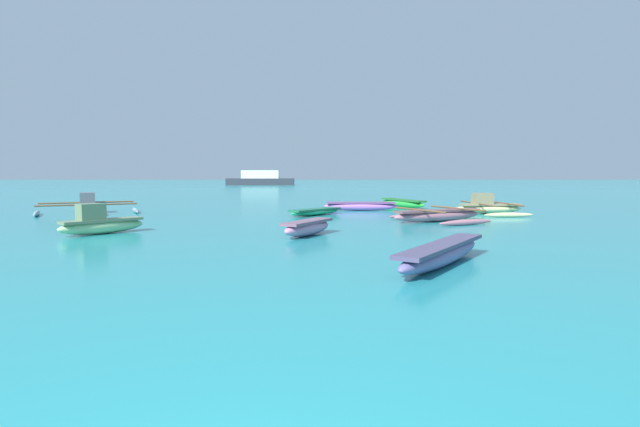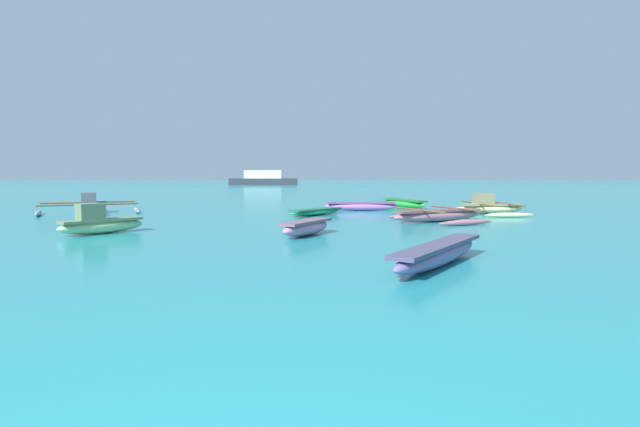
% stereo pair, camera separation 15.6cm
% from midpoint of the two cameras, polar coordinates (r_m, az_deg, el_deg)
% --- Properties ---
extents(moored_boat_0, '(2.21, 2.30, 0.94)m').
position_cam_midpoint_polar(moored_boat_0, '(16.54, -24.08, -1.01)').
color(moored_boat_0, '#9CC98C').
rests_on(moored_boat_0, ground_plane).
extents(moored_boat_1, '(3.62, 0.69, 0.43)m').
position_cam_midpoint_polar(moored_boat_1, '(24.29, 4.51, 0.89)').
color(moored_boat_1, '#B76AC2').
rests_on(moored_boat_1, ground_plane).
extents(moored_boat_2, '(2.79, 3.78, 0.44)m').
position_cam_midpoint_polar(moored_boat_2, '(10.38, 13.37, -4.41)').
color(moored_boat_2, slate).
rests_on(moored_boat_2, ground_plane).
extents(moored_boat_3, '(3.89, 3.92, 0.50)m').
position_cam_midpoint_polar(moored_boat_3, '(19.43, 13.12, -0.20)').
color(moored_boat_3, '#B46F80').
rests_on(moored_boat_3, ground_plane).
extents(moored_boat_4, '(2.51, 2.67, 0.29)m').
position_cam_midpoint_polar(moored_boat_4, '(21.67, -0.75, 0.24)').
color(moored_boat_4, '#1D9C69').
rests_on(moored_boat_4, ground_plane).
extents(moored_boat_5, '(1.68, 2.37, 0.45)m').
position_cam_midpoint_polar(moored_boat_5, '(14.74, -1.75, -1.57)').
color(moored_boat_5, '#BC80A7').
rests_on(moored_boat_5, ground_plane).
extents(moored_boat_6, '(2.01, 3.66, 0.44)m').
position_cam_midpoint_polar(moored_boat_6, '(26.68, 9.29, 1.20)').
color(moored_boat_6, green).
rests_on(moored_boat_6, ground_plane).
extents(moored_boat_7, '(2.91, 4.12, 0.92)m').
position_cam_midpoint_polar(moored_boat_7, '(23.78, 18.54, 0.74)').
color(moored_boat_7, beige).
rests_on(moored_boat_7, ground_plane).
extents(moored_boat_8, '(4.77, 3.92, 0.95)m').
position_cam_midpoint_polar(moored_boat_8, '(24.66, -25.18, 0.69)').
color(moored_boat_8, '#7A95A4').
rests_on(moored_boat_8, ground_plane).
extents(distant_ferry, '(9.57, 2.11, 2.11)m').
position_cam_midpoint_polar(distant_ferry, '(71.43, -6.89, 3.92)').
color(distant_ferry, '#2D333D').
rests_on(distant_ferry, ground_plane).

